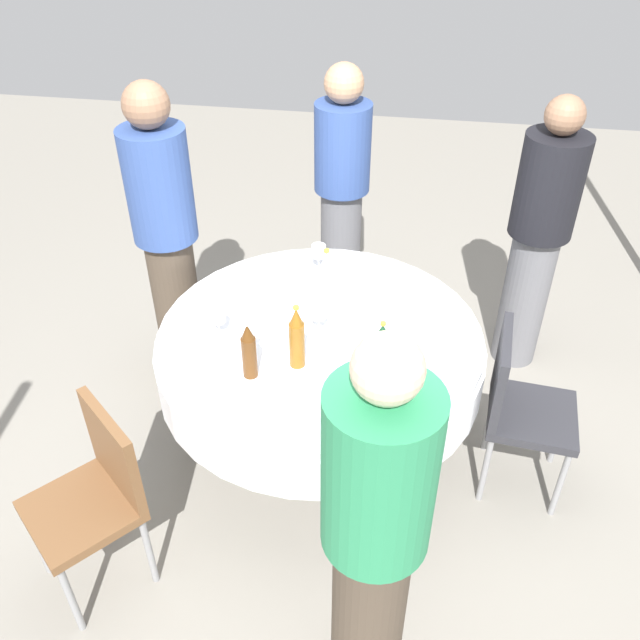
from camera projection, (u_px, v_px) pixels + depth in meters
The scene contains 20 objects.
ground_plane at pixel (320, 440), 3.58m from camera, with size 10.00×10.00×0.00m, color gray.
dining_table at pixel (320, 355), 3.22m from camera, with size 1.56×1.56×0.74m.
bottle_brown_far at pixel (249, 351), 2.81m from camera, with size 0.06×0.06×0.29m.
bottle_clear_west at pixel (326, 274), 3.31m from camera, with size 0.06×0.06×0.26m.
bottle_dark_green_inner at pixel (381, 351), 2.81m from camera, with size 0.07×0.07×0.28m.
bottle_amber_near at pixel (297, 338), 2.86m from camera, with size 0.07×0.07×0.31m.
wine_glass_near at pixel (319, 312), 3.09m from camera, with size 0.07×0.07×0.14m.
wine_glass_front at pixel (319, 252), 3.52m from camera, with size 0.08×0.08×0.14m.
wine_glass_left at pixel (218, 318), 3.07m from camera, with size 0.07×0.07×0.13m.
plate_mid at pixel (329, 392), 2.79m from camera, with size 0.26×0.26×0.02m.
plate_east at pixel (357, 316), 3.22m from camera, with size 0.20×0.20×0.02m.
knife_west at pixel (426, 299), 3.35m from camera, with size 0.18×0.02×0.01m, color silver.
spoon_inner at pixel (270, 266), 3.60m from camera, with size 0.18×0.02×0.01m, color silver.
knife_near at pixel (453, 356), 2.99m from camera, with size 0.18×0.02×0.01m, color silver.
person_far at pixel (166, 234), 3.55m from camera, with size 0.34×0.34×1.71m.
person_west at pixel (538, 236), 3.65m from camera, with size 0.34×0.34×1.62m.
person_inner at pixel (342, 189), 4.12m from camera, with size 0.34×0.34×1.61m.
person_near at pixel (374, 535), 2.09m from camera, with size 0.34×0.34×1.65m.
chair_left at pixel (96, 489), 2.67m from camera, with size 0.56×0.56×0.87m.
chair_north at pixel (517, 401), 3.07m from camera, with size 0.44×0.44×0.87m.
Camera 1 is at (2.45, 0.41, 2.66)m, focal length 37.39 mm.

